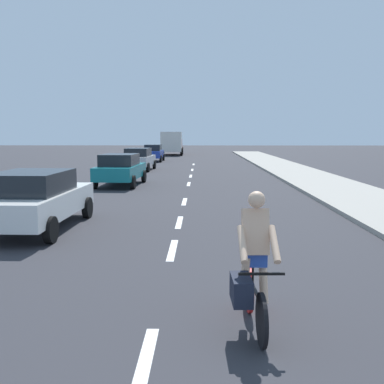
% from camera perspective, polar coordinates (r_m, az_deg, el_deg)
% --- Properties ---
extents(ground_plane, '(160.00, 160.00, 0.00)m').
position_cam_1_polar(ground_plane, '(19.79, -0.65, 0.15)').
color(ground_plane, '#2D2D33').
extents(sidewalk_strip, '(3.60, 80.00, 0.14)m').
position_cam_1_polar(sidewalk_strip, '(22.63, 17.11, 0.93)').
color(sidewalk_strip, '#9E998E').
rests_on(sidewalk_strip, ground).
extents(lane_stripe_1, '(0.16, 1.80, 0.01)m').
position_cam_1_polar(lane_stripe_1, '(5.26, -6.22, -21.37)').
color(lane_stripe_1, white).
rests_on(lane_stripe_1, ground).
extents(lane_stripe_2, '(0.16, 1.80, 0.01)m').
position_cam_1_polar(lane_stripe_2, '(9.79, -2.55, -7.50)').
color(lane_stripe_2, white).
rests_on(lane_stripe_2, ground).
extents(lane_stripe_3, '(0.16, 1.80, 0.01)m').
position_cam_1_polar(lane_stripe_3, '(12.77, -1.66, -3.93)').
color(lane_stripe_3, white).
rests_on(lane_stripe_3, ground).
extents(lane_stripe_4, '(0.16, 1.80, 0.01)m').
position_cam_1_polar(lane_stripe_4, '(16.62, -0.99, -1.25)').
color(lane_stripe_4, white).
rests_on(lane_stripe_4, ground).
extents(lane_stripe_5, '(0.16, 1.80, 0.01)m').
position_cam_1_polar(lane_stripe_5, '(22.48, -0.43, 1.05)').
color(lane_stripe_5, white).
rests_on(lane_stripe_5, ground).
extents(lane_stripe_6, '(0.16, 1.80, 0.01)m').
position_cam_1_polar(lane_stripe_6, '(26.72, -0.17, 2.08)').
color(lane_stripe_6, white).
rests_on(lane_stripe_6, ground).
extents(lane_stripe_7, '(0.16, 1.80, 0.01)m').
position_cam_1_polar(lane_stripe_7, '(31.43, 0.03, 2.90)').
color(lane_stripe_7, white).
rests_on(lane_stripe_7, ground).
extents(lane_stripe_8, '(0.16, 1.80, 0.01)m').
position_cam_1_polar(lane_stripe_8, '(37.21, 0.21, 3.62)').
color(lane_stripe_8, white).
rests_on(lane_stripe_8, ground).
extents(cyclist, '(0.64, 1.71, 1.82)m').
position_cam_1_polar(cyclist, '(5.80, 7.82, -9.69)').
color(cyclist, black).
rests_on(cyclist, ground).
extents(parked_car_white, '(2.18, 4.63, 1.57)m').
position_cam_1_polar(parked_car_white, '(12.44, -19.79, -0.77)').
color(parked_car_white, white).
rests_on(parked_car_white, ground).
extents(parked_car_teal, '(2.14, 4.38, 1.57)m').
position_cam_1_polar(parked_car_teal, '(22.07, -9.28, 3.01)').
color(parked_car_teal, '#14727A').
rests_on(parked_car_teal, ground).
extents(parked_car_silver, '(2.10, 4.27, 1.57)m').
position_cam_1_polar(parked_car_silver, '(31.14, -6.94, 4.34)').
color(parked_car_silver, '#B7BABF').
rests_on(parked_car_silver, ground).
extents(parked_car_blue, '(1.83, 3.87, 1.57)m').
position_cam_1_polar(parked_car_blue, '(41.32, -5.03, 5.13)').
color(parked_car_blue, '#1E389E').
rests_on(parked_car_blue, ground).
extents(delivery_truck, '(2.79, 6.29, 2.80)m').
position_cam_1_polar(delivery_truck, '(53.69, -2.63, 6.42)').
color(delivery_truck, maroon).
rests_on(delivery_truck, ground).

